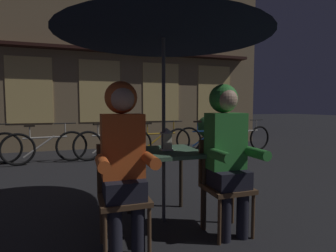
% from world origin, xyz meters
% --- Properties ---
extents(ground_plane, '(60.00, 60.00, 0.00)m').
position_xyz_m(ground_plane, '(0.00, 0.00, 0.00)').
color(ground_plane, '#232326').
extents(cafe_table, '(0.72, 0.72, 0.74)m').
position_xyz_m(cafe_table, '(0.00, 0.00, 0.64)').
color(cafe_table, '#42664C').
rests_on(cafe_table, ground_plane).
extents(patio_umbrella, '(2.10, 2.10, 2.31)m').
position_xyz_m(patio_umbrella, '(0.00, 0.00, 2.06)').
color(patio_umbrella, '#4C4C51').
rests_on(patio_umbrella, ground_plane).
extents(lantern, '(0.11, 0.11, 0.23)m').
position_xyz_m(lantern, '(0.03, 0.01, 0.86)').
color(lantern, white).
rests_on(lantern, cafe_table).
extents(chair_left, '(0.40, 0.40, 0.87)m').
position_xyz_m(chair_left, '(-0.48, -0.37, 0.49)').
color(chair_left, '#513823').
rests_on(chair_left, ground_plane).
extents(chair_right, '(0.40, 0.40, 0.87)m').
position_xyz_m(chair_right, '(0.48, -0.37, 0.49)').
color(chair_right, '#513823').
rests_on(chair_right, ground_plane).
extents(person_left_hooded, '(0.45, 0.56, 1.40)m').
position_xyz_m(person_left_hooded, '(-0.48, -0.43, 0.85)').
color(person_left_hooded, black).
rests_on(person_left_hooded, ground_plane).
extents(person_right_hooded, '(0.45, 0.56, 1.40)m').
position_xyz_m(person_right_hooded, '(0.48, -0.43, 0.85)').
color(person_right_hooded, black).
rests_on(person_right_hooded, ground_plane).
extents(shopfront_building, '(10.00, 0.93, 6.20)m').
position_xyz_m(shopfront_building, '(-0.25, 5.40, 3.09)').
color(shopfront_building, '#937A56').
rests_on(shopfront_building, ground_plane).
extents(bicycle_second, '(1.67, 0.30, 0.84)m').
position_xyz_m(bicycle_second, '(-1.49, 3.44, 0.35)').
color(bicycle_second, black).
rests_on(bicycle_second, ground_plane).
extents(bicycle_third, '(1.65, 0.43, 0.84)m').
position_xyz_m(bicycle_third, '(-0.16, 3.53, 0.35)').
color(bicycle_third, black).
rests_on(bicycle_third, ground_plane).
extents(bicycle_fourth, '(1.68, 0.21, 0.84)m').
position_xyz_m(bicycle_fourth, '(0.95, 3.43, 0.35)').
color(bicycle_fourth, black).
rests_on(bicycle_fourth, ground_plane).
extents(bicycle_fifth, '(1.66, 0.38, 0.84)m').
position_xyz_m(bicycle_fifth, '(2.33, 3.60, 0.35)').
color(bicycle_fifth, black).
rests_on(bicycle_fifth, ground_plane).
extents(bicycle_furthest, '(1.67, 0.26, 0.84)m').
position_xyz_m(bicycle_furthest, '(3.28, 3.39, 0.35)').
color(bicycle_furthest, black).
rests_on(bicycle_furthest, ground_plane).
extents(potted_plant, '(0.60, 0.60, 0.92)m').
position_xyz_m(potted_plant, '(2.56, 4.07, 0.54)').
color(potted_plant, brown).
rests_on(potted_plant, ground_plane).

